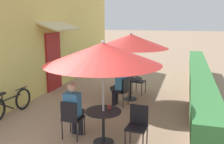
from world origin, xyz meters
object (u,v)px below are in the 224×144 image
at_px(patio_umbrella_mid, 131,41).
at_px(coffee_cup_mid, 134,76).
at_px(seated_patron_near_right, 74,107).
at_px(coffee_cup_near, 109,107).
at_px(cafe_chair_near_left, 138,123).
at_px(seated_patron_mid_right, 119,84).
at_px(cafe_chair_mid_left, 137,79).
at_px(cafe_chair_near_right, 71,117).
at_px(patio_umbrella_near, 103,54).
at_px(cafe_chair_mid_right, 123,89).
at_px(bicycle_leaning, 10,104).
at_px(patio_table_near, 103,120).
at_px(patio_table_mid, 130,84).

bearing_deg(patio_umbrella_mid, coffee_cup_mid, 34.60).
xyz_separation_m(seated_patron_near_right, coffee_cup_near, (0.79, 0.07, 0.07)).
bearing_deg(coffee_cup_mid, cafe_chair_near_left, -76.90).
xyz_separation_m(cafe_chair_near_left, coffee_cup_near, (-0.63, 0.12, 0.24)).
distance_m(coffee_cup_near, seated_patron_mid_right, 2.27).
height_order(seated_patron_near_right, cafe_chair_mid_left, seated_patron_near_right).
bearing_deg(cafe_chair_near_right, cafe_chair_near_left, 6.10).
relative_size(seated_patron_near_right, coffee_cup_near, 13.89).
bearing_deg(patio_umbrella_mid, patio_umbrella_near, -87.83).
distance_m(cafe_chair_mid_right, seated_patron_mid_right, 0.20).
relative_size(patio_umbrella_mid, bicycle_leaning, 1.44).
height_order(patio_umbrella_near, seated_patron_near_right, patio_umbrella_near).
bearing_deg(cafe_chair_mid_left, bicycle_leaning, -31.17).
relative_size(cafe_chair_mid_right, seated_patron_mid_right, 0.70).
height_order(patio_umbrella_near, coffee_cup_mid, patio_umbrella_near).
bearing_deg(patio_umbrella_near, cafe_chair_mid_right, 94.66).
xyz_separation_m(patio_table_near, seated_patron_mid_right, (-0.30, 2.39, 0.18)).
height_order(patio_table_near, coffee_cup_near, coffee_cup_near).
height_order(cafe_chair_near_right, seated_patron_mid_right, seated_patron_mid_right).
xyz_separation_m(seated_patron_near_right, coffee_cup_mid, (0.70, 3.07, 0.07)).
bearing_deg(cafe_chair_mid_right, bicycle_leaning, 132.92).
distance_m(patio_umbrella_near, cafe_chair_near_right, 1.57).
relative_size(patio_umbrella_mid, seated_patron_mid_right, 1.88).
bearing_deg(bicycle_leaning, patio_table_near, -10.65).
relative_size(patio_umbrella_near, cafe_chair_mid_left, 2.70).
bearing_deg(cafe_chair_near_right, patio_umbrella_near, 6.10).
bearing_deg(bicycle_leaning, cafe_chair_mid_left, 50.20).
bearing_deg(patio_table_near, coffee_cup_mid, 90.14).
relative_size(seated_patron_near_right, cafe_chair_mid_right, 1.44).
bearing_deg(patio_table_mid, patio_umbrella_mid, 90.00).
relative_size(patio_umbrella_near, patio_table_mid, 3.14).
relative_size(cafe_chair_near_left, coffee_cup_near, 9.67).
bearing_deg(patio_table_near, coffee_cup_near, 60.82).
relative_size(patio_table_mid, patio_umbrella_mid, 0.32).
relative_size(patio_table_near, patio_umbrella_mid, 0.32).
bearing_deg(patio_table_near, cafe_chair_near_right, -177.54).
relative_size(patio_umbrella_mid, cafe_chair_mid_right, 2.70).
bearing_deg(cafe_chair_mid_left, cafe_chair_near_left, 23.59).
height_order(patio_umbrella_near, coffee_cup_near, patio_umbrella_near).
height_order(cafe_chair_near_left, seated_patron_mid_right, seated_patron_mid_right).
distance_m(patio_umbrella_mid, coffee_cup_mid, 1.15).
height_order(patio_table_near, patio_umbrella_mid, patio_umbrella_mid).
bearing_deg(patio_umbrella_near, patio_umbrella_mid, 92.17).
bearing_deg(coffee_cup_near, patio_table_near, -119.18).
distance_m(cafe_chair_mid_right, coffee_cup_mid, 0.85).
relative_size(cafe_chair_near_left, patio_table_mid, 1.16).
distance_m(patio_umbrella_near, seated_patron_near_right, 1.42).
bearing_deg(patio_umbrella_near, seated_patron_near_right, 173.53).
xyz_separation_m(coffee_cup_near, coffee_cup_mid, (-0.09, 3.00, 0.00)).
distance_m(patio_umbrella_near, cafe_chair_near_left, 1.57).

